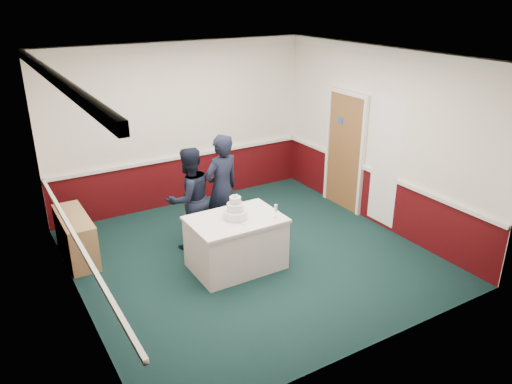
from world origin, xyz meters
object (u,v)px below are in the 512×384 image
cake_table (236,242)px  cake_knife (241,224)px  sideboard (76,237)px  champagne_flute (276,209)px  person_woman (222,189)px  wedding_cake (235,211)px  person_man (190,198)px

cake_table → cake_knife: bearing=-98.5°
sideboard → cake_table: 2.44m
cake_knife → champagne_flute: bearing=-28.7°
cake_table → person_woman: (0.24, 0.88, 0.49)m
wedding_cake → champagne_flute: size_ratio=1.78×
cake_knife → champagne_flute: champagne_flute is taller
cake_table → wedding_cake: size_ratio=3.63×
person_man → cake_table: bearing=97.6°
sideboard → person_man: size_ratio=0.74×
sideboard → cake_table: bearing=-37.3°
sideboard → person_man: 1.79m
wedding_cake → person_man: person_man is taller
cake_knife → champagne_flute: (0.53, -0.08, 0.14)m
champagne_flute → person_man: person_man is taller
person_woman → sideboard: bearing=-27.6°
cake_table → champagne_flute: champagne_flute is taller
champagne_flute → person_woman: 1.19m
cake_knife → person_man: (-0.26, 1.15, 0.02)m
person_woman → wedding_cake: bearing=62.7°
champagne_flute → person_woman: bearing=102.8°
sideboard → cake_table: cake_table is taller
sideboard → champagne_flute: size_ratio=5.85×
cake_table → person_man: 1.08m
sideboard → person_man: person_man is taller
cake_knife → person_woman: person_woman is taller
person_woman → cake_knife: bearing=63.8°
wedding_cake → champagne_flute: (0.50, -0.28, 0.03)m
wedding_cake → sideboard: bearing=142.7°
wedding_cake → cake_knife: (-0.03, -0.20, -0.11)m
sideboard → wedding_cake: bearing=-37.3°
person_woman → cake_table: bearing=62.7°
cake_table → person_woman: size_ratio=0.74×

